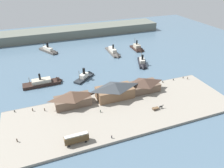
{
  "coord_description": "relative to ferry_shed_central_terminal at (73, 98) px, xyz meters",
  "views": [
    {
      "loc": [
        -34.21,
        -96.64,
        61.99
      ],
      "look_at": [
        3.08,
        2.05,
        2.0
      ],
      "focal_mm": 33.8,
      "sensor_mm": 36.0,
      "label": 1
    }
  ],
  "objects": [
    {
      "name": "mooring_post_center_west",
      "position": [
        61.6,
        3.93,
        -3.42
      ],
      "size": [
        0.44,
        0.44,
        0.9
      ],
      "primitive_type": "cylinder",
      "color": "black",
      "rests_on": "quay_promenade"
    },
    {
      "name": "ferry_outer_harbor",
      "position": [
        55.62,
        32.49,
        -3.67
      ],
      "size": [
        11.15,
        19.29,
        8.69
      ],
      "color": "black",
      "rests_on": "ground"
    },
    {
      "name": "pedestrian_near_east_shed",
      "position": [
        9.72,
        -28.41,
        -3.16
      ],
      "size": [
        0.39,
        0.39,
        1.57
      ],
      "color": "#232328",
      "rests_on": "quay_promenade"
    },
    {
      "name": "pedestrian_near_cart",
      "position": [
        70.49,
        2.06,
        -3.1
      ],
      "size": [
        0.42,
        0.42,
        1.7
      ],
      "color": "#4C3D33",
      "rests_on": "quay_promenade"
    },
    {
      "name": "street_tram",
      "position": [
        -3.88,
        -26.01,
        -1.43
      ],
      "size": [
        9.43,
        2.39,
        4.18
      ],
      "color": "#4C381E",
      "rests_on": "quay_promenade"
    },
    {
      "name": "ferry_approaching_east",
      "position": [
        -2.5,
        80.92,
        -3.63
      ],
      "size": [
        14.33,
        20.37,
        9.31
      ],
      "color": "#514C47",
      "rests_on": "ground"
    },
    {
      "name": "seawall_edge",
      "position": [
        21.82,
        5.76,
        -4.57
      ],
      "size": [
        110.0,
        0.8,
        1.0
      ],
      "primitive_type": "cube",
      "color": "slate",
      "rests_on": "ground"
    },
    {
      "name": "pedestrian_walking_east",
      "position": [
        -19.15,
        1.75,
        -3.07
      ],
      "size": [
        0.44,
        0.44,
        1.77
      ],
      "color": "#4C3D33",
      "rests_on": "quay_promenade"
    },
    {
      "name": "ferry_shed_east_terminal",
      "position": [
        39.4,
        0.13,
        -0.26
      ],
      "size": [
        16.46,
        9.7,
        7.12
      ],
      "color": "brown",
      "rests_on": "quay_promenade"
    },
    {
      "name": "ferry_mid_harbor",
      "position": [
        -10.21,
        28.25,
        -3.72
      ],
      "size": [
        23.27,
        6.48,
        9.31
      ],
      "color": "black",
      "rests_on": "ground"
    },
    {
      "name": "pedestrian_at_waters_edge",
      "position": [
        -13.78,
        -0.17,
        -3.1
      ],
      "size": [
        0.42,
        0.42,
        1.7
      ],
      "color": "#4C3D33",
      "rests_on": "quay_promenade"
    },
    {
      "name": "mooring_post_east",
      "position": [
        68.85,
        4.15,
        -3.42
      ],
      "size": [
        0.44,
        0.44,
        0.9
      ],
      "primitive_type": "cylinder",
      "color": "black",
      "rests_on": "quay_promenade"
    },
    {
      "name": "pedestrian_standing_center",
      "position": [
        -25.77,
        -17.14,
        -3.06
      ],
      "size": [
        0.44,
        0.44,
        1.78
      ],
      "color": "#4C3D33",
      "rests_on": "quay_promenade"
    },
    {
      "name": "ferry_moored_west",
      "position": [
        13.74,
        27.98,
        -3.81
      ],
      "size": [
        15.59,
        14.06,
        8.96
      ],
      "color": "#23282D",
      "rests_on": "ground"
    },
    {
      "name": "ferry_approaching_west",
      "position": [
        66.38,
        60.3,
        -3.82
      ],
      "size": [
        7.05,
        16.48,
        10.57
      ],
      "color": "black",
      "rests_on": "ground"
    },
    {
      "name": "mooring_post_center_east",
      "position": [
        54.11,
        3.9,
        -3.42
      ],
      "size": [
        0.44,
        0.44,
        0.9
      ],
      "primitive_type": "cylinder",
      "color": "black",
      "rests_on": "quay_promenade"
    },
    {
      "name": "ferry_shed_central_terminal",
      "position": [
        0.0,
        0.0,
        0.0
      ],
      "size": [
        17.74,
        8.53,
        7.62
      ],
      "color": "brown",
      "rests_on": "quay_promenade"
    },
    {
      "name": "quay_promenade",
      "position": [
        21.82,
        -12.64,
        -4.47
      ],
      "size": [
        110.0,
        36.0,
        1.2
      ],
      "primitive_type": "cube",
      "color": "gray",
      "rests_on": "ground"
    },
    {
      "name": "far_headland",
      "position": [
        21.82,
        119.36,
        -1.07
      ],
      "size": [
        180.0,
        24.0,
        8.0
      ],
      "primitive_type": "cube",
      "color": "#60665B",
      "rests_on": "ground"
    },
    {
      "name": "ferry_shed_west_terminal",
      "position": [
        21.82,
        -0.83,
        0.45
      ],
      "size": [
        19.32,
        10.03,
        8.51
      ],
      "color": "brown",
      "rests_on": "quay_promenade"
    },
    {
      "name": "ferry_near_quay",
      "position": [
        44.36,
        59.0,
        -3.73
      ],
      "size": [
        5.74,
        23.5,
        9.14
      ],
      "color": "#514C47",
      "rests_on": "ground"
    },
    {
      "name": "mooring_post_west",
      "position": [
        -27.2,
        3.97,
        -3.42
      ],
      "size": [
        0.44,
        0.44,
        0.9
      ],
      "primitive_type": "cylinder",
      "color": "black",
      "rests_on": "quay_promenade"
    },
    {
      "name": "horse_cart",
      "position": [
        37.15,
        -18.01,
        -2.95
      ],
      "size": [
        5.96,
        1.58,
        1.87
      ],
      "color": "brown",
      "rests_on": "quay_promenade"
    },
    {
      "name": "ground_plane",
      "position": [
        21.82,
        9.36,
        -5.07
      ],
      "size": [
        320.0,
        320.0,
        0.0
      ],
      "primitive_type": "plane",
      "color": "slate"
    },
    {
      "name": "pedestrian_by_tram",
      "position": [
        10.77,
        -10.64,
        -3.15
      ],
      "size": [
        0.39,
        0.39,
        1.58
      ],
      "color": "#3D4C42",
      "rests_on": "quay_promenade"
    }
  ]
}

